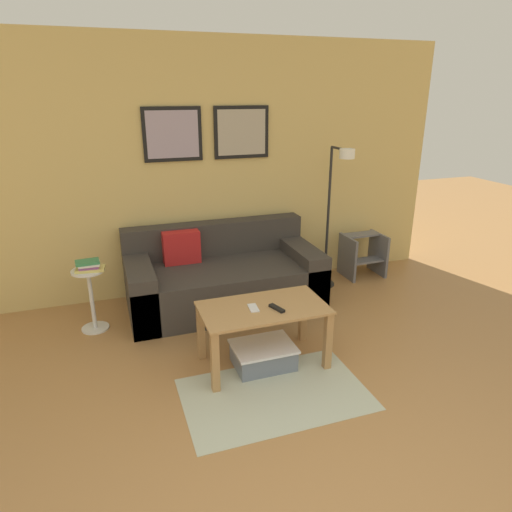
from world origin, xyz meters
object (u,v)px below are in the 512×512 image
couch (223,278)px  storage_bin (263,355)px  cell_phone (253,308)px  remote_control (277,308)px  coffee_table (263,318)px  step_stool (363,254)px  side_table (91,295)px  book_stack (89,266)px  floor_lamp (336,204)px

couch → storage_bin: size_ratio=3.94×
couch → cell_phone: size_ratio=13.39×
remote_control → coffee_table: bearing=118.4°
storage_bin → remote_control: (0.09, -0.04, 0.41)m
couch → step_stool: couch is taller
side_table → cell_phone: size_ratio=4.12×
coffee_table → book_stack: (-1.24, 1.00, 0.23)m
side_table → book_stack: bearing=-39.7°
remote_control → side_table: bearing=122.3°
remote_control → step_stool: remote_control is taller
storage_bin → remote_control: 0.42m
coffee_table → side_table: (-1.26, 1.01, -0.05)m
remote_control → storage_bin: bearing=140.1°
storage_bin → remote_control: bearing=-21.3°
coffee_table → storage_bin: size_ratio=2.03×
couch → storage_bin: couch is taller
book_stack → cell_phone: book_stack is taller
remote_control → cell_phone: (-0.16, 0.07, -0.01)m
couch → side_table: size_ratio=3.25×
side_table → step_stool: bearing=6.5°
floor_lamp → side_table: (-2.43, -0.07, -0.61)m
book_stack → remote_control: 1.71m
couch → book_stack: bearing=-172.7°
side_table → step_stool: side_table is taller
coffee_table → remote_control: bearing=-43.0°
floor_lamp → remote_control: (-1.09, -1.16, -0.45)m
couch → cell_phone: 1.18m
floor_lamp → step_stool: size_ratio=3.14×
floor_lamp → storage_bin: bearing=-136.5°
side_table → book_stack: book_stack is taller
coffee_table → book_stack: 1.61m
couch → storage_bin: bearing=-89.9°
side_table → cell_phone: 1.56m
side_table → remote_control: bearing=-39.1°
couch → floor_lamp: floor_lamp is taller
step_stool → side_table: bearing=-173.5°
couch → book_stack: size_ratio=7.32×
storage_bin → floor_lamp: size_ratio=0.31×
side_table → book_stack: size_ratio=2.25×
storage_bin → floor_lamp: bearing=43.5°
step_stool → storage_bin: bearing=-141.3°
couch → remote_control: bearing=-85.6°
cell_phone → storage_bin: bearing=-23.5°
book_stack → cell_phone: bearing=-40.7°
book_stack → remote_control: book_stack is taller
couch → coffee_table: size_ratio=1.94×
book_stack → coffee_table: bearing=-38.8°
step_stool → cell_phone: bearing=-143.1°
floor_lamp → side_table: 2.51m
cell_phone → step_stool: 2.26m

